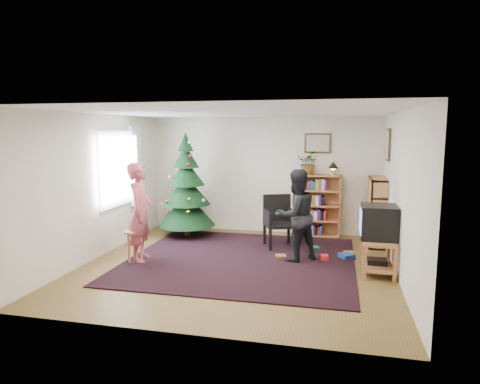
% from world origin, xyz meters
% --- Properties ---
extents(floor, '(5.00, 5.00, 0.00)m').
position_xyz_m(floor, '(0.00, 0.00, 0.00)').
color(floor, brown).
rests_on(floor, ground).
extents(ceiling, '(5.00, 5.00, 0.00)m').
position_xyz_m(ceiling, '(0.00, 0.00, 2.50)').
color(ceiling, white).
rests_on(ceiling, wall_back).
extents(wall_back, '(5.00, 0.02, 2.50)m').
position_xyz_m(wall_back, '(0.00, 2.50, 1.25)').
color(wall_back, silver).
rests_on(wall_back, floor).
extents(wall_front, '(5.00, 0.02, 2.50)m').
position_xyz_m(wall_front, '(0.00, -2.50, 1.25)').
color(wall_front, silver).
rests_on(wall_front, floor).
extents(wall_left, '(0.02, 5.00, 2.50)m').
position_xyz_m(wall_left, '(-2.50, 0.00, 1.25)').
color(wall_left, silver).
rests_on(wall_left, floor).
extents(wall_right, '(0.02, 5.00, 2.50)m').
position_xyz_m(wall_right, '(2.50, 0.00, 1.25)').
color(wall_right, silver).
rests_on(wall_right, floor).
extents(rug, '(3.80, 3.60, 0.02)m').
position_xyz_m(rug, '(0.00, 0.30, 0.01)').
color(rug, black).
rests_on(rug, floor).
extents(window_pane, '(0.04, 1.20, 1.40)m').
position_xyz_m(window_pane, '(-2.47, 0.60, 1.50)').
color(window_pane, silver).
rests_on(window_pane, wall_left).
extents(curtain, '(0.06, 0.35, 1.60)m').
position_xyz_m(curtain, '(-2.43, 1.30, 1.50)').
color(curtain, white).
rests_on(curtain, wall_left).
extents(picture_back, '(0.55, 0.03, 0.42)m').
position_xyz_m(picture_back, '(1.15, 2.48, 1.95)').
color(picture_back, '#4C3319').
rests_on(picture_back, wall_back).
extents(picture_right, '(0.03, 0.50, 0.60)m').
position_xyz_m(picture_right, '(2.48, 1.75, 1.95)').
color(picture_right, '#4C3319').
rests_on(picture_right, wall_right).
extents(christmas_tree, '(1.20, 1.20, 2.18)m').
position_xyz_m(christmas_tree, '(-1.50, 1.71, 0.91)').
color(christmas_tree, '#3F2816').
rests_on(christmas_tree, rug).
extents(bookshelf_back, '(0.95, 0.30, 1.30)m').
position_xyz_m(bookshelf_back, '(1.18, 2.34, 0.66)').
color(bookshelf_back, '#A9703C').
rests_on(bookshelf_back, floor).
extents(bookshelf_right, '(0.30, 0.95, 1.30)m').
position_xyz_m(bookshelf_right, '(2.34, 1.92, 0.66)').
color(bookshelf_right, '#A9703C').
rests_on(bookshelf_right, floor).
extents(tv_stand, '(0.49, 0.89, 0.55)m').
position_xyz_m(tv_stand, '(2.22, 0.14, 0.32)').
color(tv_stand, '#A9703C').
rests_on(tv_stand, floor).
extents(crt_tv, '(0.55, 0.59, 0.52)m').
position_xyz_m(crt_tv, '(2.22, 0.14, 0.81)').
color(crt_tv, black).
rests_on(crt_tv, tv_stand).
extents(armchair, '(0.71, 0.73, 1.00)m').
position_xyz_m(armchair, '(0.54, 1.33, 0.54)').
color(armchair, black).
rests_on(armchair, rug).
extents(stool, '(0.33, 0.33, 0.54)m').
position_xyz_m(stool, '(-1.72, -0.24, 0.42)').
color(stool, '#A9703C').
rests_on(stool, floor).
extents(person_standing, '(0.51, 0.68, 1.68)m').
position_xyz_m(person_standing, '(-1.67, -0.10, 0.84)').
color(person_standing, '#B14658').
rests_on(person_standing, rug).
extents(person_by_chair, '(0.97, 0.94, 1.57)m').
position_xyz_m(person_by_chair, '(0.91, 0.46, 0.79)').
color(person_by_chair, black).
rests_on(person_by_chair, rug).
extents(potted_plant, '(0.53, 0.48, 0.50)m').
position_xyz_m(potted_plant, '(0.98, 2.34, 1.55)').
color(potted_plant, gray).
rests_on(potted_plant, bookshelf_back).
extents(table_lamp, '(0.21, 0.21, 0.28)m').
position_xyz_m(table_lamp, '(1.48, 2.34, 1.49)').
color(table_lamp, '#A57F33').
rests_on(table_lamp, bookshelf_back).
extents(floor_clutter, '(1.37, 0.76, 0.08)m').
position_xyz_m(floor_clutter, '(1.37, 0.80, 0.04)').
color(floor_clutter, '#A51E19').
rests_on(floor_clutter, rug).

